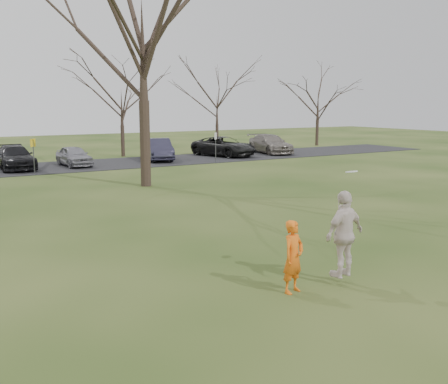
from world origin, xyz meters
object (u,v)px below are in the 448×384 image
(car_4, at_px, (74,156))
(car_6, at_px, (224,146))
(car_5, at_px, (159,149))
(big_tree, at_px, (142,41))
(player_defender, at_px, (293,257))
(catching_play, at_px, (344,234))
(car_7, at_px, (270,144))
(car_3, at_px, (15,157))

(car_4, xyz_separation_m, car_6, (11.69, 0.55, 0.09))
(car_5, distance_m, big_tree, 13.10)
(big_tree, bearing_deg, player_defender, -100.47)
(car_6, relative_size, catching_play, 2.22)
(player_defender, relative_size, catching_play, 0.66)
(car_6, xyz_separation_m, car_7, (4.43, 0.02, 0.01))
(car_3, relative_size, big_tree, 0.35)
(car_7, relative_size, catching_play, 2.15)
(car_7, relative_size, big_tree, 0.37)
(player_defender, bearing_deg, car_4, 69.48)
(big_tree, bearing_deg, catching_play, -95.63)
(car_5, bearing_deg, big_tree, -101.18)
(car_5, distance_m, catching_play, 26.69)
(car_4, xyz_separation_m, catching_play, (-0.56, -25.42, 0.48))
(big_tree, bearing_deg, car_7, 34.71)
(car_5, relative_size, big_tree, 0.33)
(player_defender, relative_size, big_tree, 0.11)
(catching_play, bearing_deg, car_6, 64.77)
(car_7, bearing_deg, car_3, -171.31)
(player_defender, distance_m, catching_play, 1.37)
(car_3, distance_m, catching_play, 25.93)
(car_7, distance_m, big_tree, 19.44)
(car_4, relative_size, car_5, 0.82)
(car_4, distance_m, catching_play, 25.43)
(car_3, bearing_deg, car_6, 0.10)
(car_3, bearing_deg, catching_play, -84.06)
(player_defender, xyz_separation_m, catching_play, (1.31, -0.17, 0.38))
(car_6, bearing_deg, car_5, 164.62)
(player_defender, xyz_separation_m, big_tree, (2.84, 15.34, 6.20))
(player_defender, bearing_deg, catching_play, -23.53)
(car_3, relative_size, catching_play, 2.04)
(player_defender, bearing_deg, car_7, 38.86)
(big_tree, bearing_deg, car_4, 95.60)
(car_3, xyz_separation_m, car_4, (3.58, -0.33, -0.06))
(catching_play, bearing_deg, car_7, 57.33)
(player_defender, distance_m, car_6, 29.15)
(car_6, relative_size, car_7, 1.03)
(car_6, bearing_deg, car_3, 163.92)
(catching_play, xyz_separation_m, big_tree, (1.53, 15.51, 5.83))
(player_defender, relative_size, car_7, 0.31)
(car_3, xyz_separation_m, catching_play, (3.02, -25.75, 0.42))
(player_defender, distance_m, car_3, 25.64)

